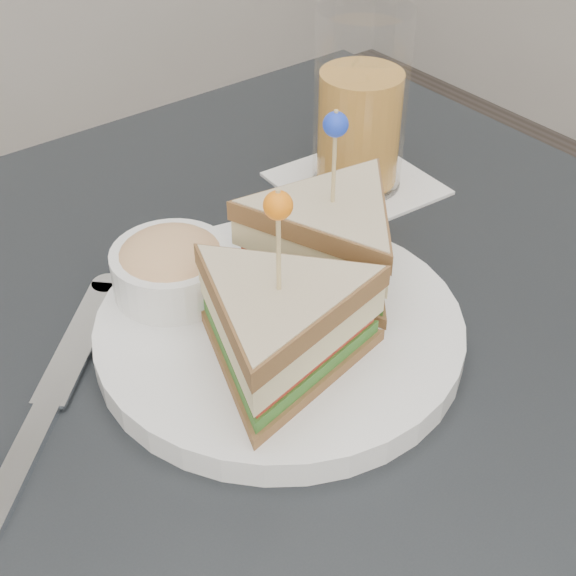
# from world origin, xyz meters

# --- Properties ---
(table) EXTENTS (0.80, 0.80, 0.75)m
(table) POSITION_xyz_m (0.00, 0.00, 0.67)
(table) COLOR black
(table) RESTS_ON ground
(plate_meal) EXTENTS (0.33, 0.33, 0.15)m
(plate_meal) POSITION_xyz_m (0.01, 0.02, 0.79)
(plate_meal) COLOR white
(plate_meal) RESTS_ON table
(cutlery_knife) EXTENTS (0.18, 0.18, 0.01)m
(cutlery_knife) POSITION_xyz_m (-0.15, 0.06, 0.75)
(cutlery_knife) COLOR white
(cutlery_knife) RESTS_ON table
(drink_set) EXTENTS (0.14, 0.14, 0.16)m
(drink_set) POSITION_xyz_m (0.19, 0.14, 0.82)
(drink_set) COLOR white
(drink_set) RESTS_ON table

